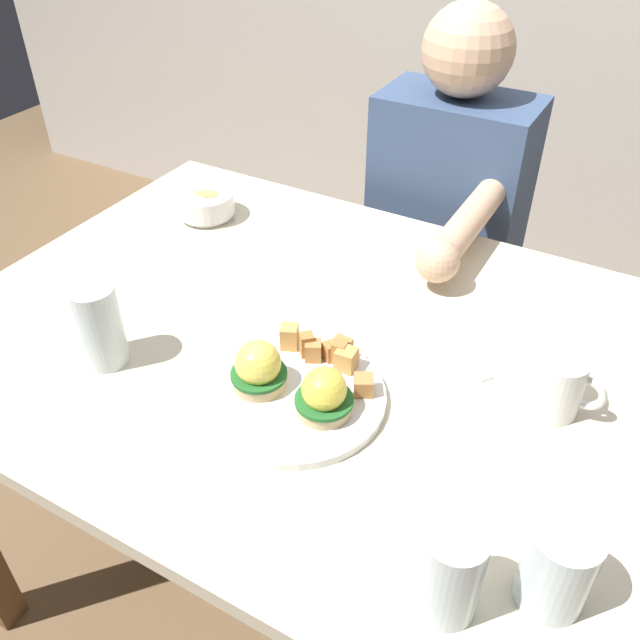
% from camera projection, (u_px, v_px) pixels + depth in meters
% --- Properties ---
extents(ground_plane, '(6.00, 6.00, 0.00)m').
position_uv_depth(ground_plane, '(311.00, 581.00, 1.57)').
color(ground_plane, brown).
extents(dining_table, '(1.20, 0.90, 0.74)m').
position_uv_depth(dining_table, '(308.00, 382.00, 1.18)').
color(dining_table, beige).
rests_on(dining_table, ground_plane).
extents(eggs_benedict_plate, '(0.27, 0.27, 0.09)m').
position_uv_depth(eggs_benedict_plate, '(295.00, 386.00, 0.98)').
color(eggs_benedict_plate, white).
rests_on(eggs_benedict_plate, dining_table).
extents(fruit_bowl, '(0.12, 0.12, 0.06)m').
position_uv_depth(fruit_bowl, '(206.00, 204.00, 1.42)').
color(fruit_bowl, white).
rests_on(fruit_bowl, dining_table).
extents(coffee_mug, '(0.11, 0.08, 0.09)m').
position_uv_depth(coffee_mug, '(557.00, 383.00, 0.95)').
color(coffee_mug, white).
rests_on(coffee_mug, dining_table).
extents(fork, '(0.14, 0.11, 0.00)m').
position_uv_depth(fork, '(463.00, 354.00, 1.07)').
color(fork, silver).
rests_on(fork, dining_table).
extents(water_glass_near, '(0.07, 0.07, 0.14)m').
position_uv_depth(water_glass_near, '(100.00, 330.00, 1.03)').
color(water_glass_near, silver).
rests_on(water_glass_near, dining_table).
extents(water_glass_far, '(0.07, 0.07, 0.12)m').
position_uv_depth(water_glass_far, '(449.00, 577.00, 0.71)').
color(water_glass_far, silver).
rests_on(water_glass_far, dining_table).
extents(water_glass_extra, '(0.08, 0.08, 0.11)m').
position_uv_depth(water_glass_extra, '(556.00, 569.00, 0.72)').
color(water_glass_extra, silver).
rests_on(water_glass_extra, dining_table).
extents(diner_person, '(0.34, 0.54, 1.14)m').
position_uv_depth(diner_person, '(443.00, 227.00, 1.58)').
color(diner_person, '#33333D').
rests_on(diner_person, ground_plane).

